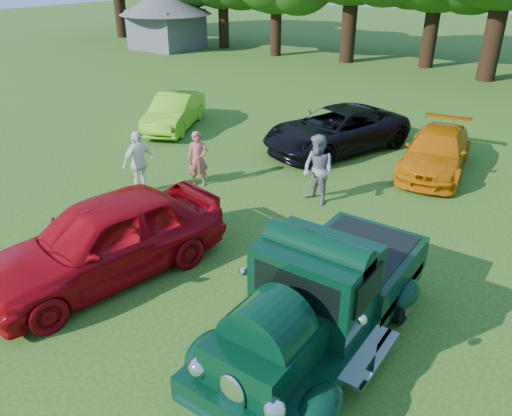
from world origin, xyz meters
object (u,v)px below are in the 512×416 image
Objects in this scene: spectator_grey at (318,170)px; spectator_white at (139,163)px; red_convertible at (105,239)px; gazebo at (166,13)px; spectator_pink at (198,159)px; hero_pickup at (321,301)px; back_car_orange at (436,151)px; back_car_lime at (174,112)px; back_car_black at (336,130)px.

spectator_white is (-4.28, -2.25, -0.04)m from spectator_grey.
red_convertible is at bearing -90.12° from spectator_grey.
gazebo reaches higher than spectator_grey.
spectator_pink is 24.50m from gazebo.
spectator_white reaches higher than red_convertible.
gazebo is at bearing 98.60° from spectator_pink.
gazebo is (-23.61, 20.75, 1.52)m from hero_pickup.
red_convertible is at bearing -171.34° from hero_pickup.
gazebo is (-22.80, 11.97, 1.78)m from back_car_orange.
back_car_lime is at bearing 179.66° from spectator_grey.
gazebo reaches higher than red_convertible.
spectator_pink is (-1.48, 4.50, -0.06)m from red_convertible.
hero_pickup is 7.38m from spectator_white.
spectator_white reaches higher than back_car_lime.
back_car_black is 3.25× the size of spectator_pink.
spectator_pink is (-5.17, -4.97, 0.17)m from back_car_orange.
hero_pickup is 1.33× the size of back_car_lime.
back_car_black is 6.80m from spectator_white.
spectator_grey is at bearing -123.39° from back_car_orange.
back_car_black is at bearing 99.61° from red_convertible.
back_car_orange is 2.69× the size of spectator_pink.
red_convertible is 0.97× the size of back_car_black.
spectator_white is (3.30, -4.83, 0.25)m from back_car_lime.
back_car_black is 2.90× the size of spectator_white.
spectator_pink is 0.25× the size of gazebo.
red_convertible is 10.17m from back_car_orange.
gazebo is at bearing 161.12° from spectator_grey.
back_car_lime is at bearing 102.96° from spectator_pink.
red_convertible is 2.81× the size of spectator_white.
spectator_white is (-2.82, -6.18, 0.17)m from back_car_black.
red_convertible is 0.78× the size of gazebo.
back_car_lime is at bearing -146.81° from back_car_black.
spectator_white is 24.76m from gazebo.
spectator_grey reaches higher than back_car_black.
red_convertible is 2.69× the size of spectator_grey.
spectator_white reaches higher than spectator_pink.
back_car_black is 4.20m from spectator_grey.
gazebo is (-17.63, 16.94, 1.61)m from spectator_pink.
spectator_white is at bearing 139.42° from red_convertible.
hero_pickup is 2.78× the size of spectator_grey.
spectator_pink is at bearing 147.44° from hero_pickup.
back_car_black reaches higher than back_car_lime.
spectator_white is (-6.95, 2.50, 0.02)m from hero_pickup.
back_car_black is 5.20m from spectator_pink.
back_car_lime is 6.26m from back_car_black.
back_car_orange is 7.17m from spectator_pink.
gazebo is at bearing 143.60° from back_car_orange.
hero_pickup is 0.81× the size of gazebo.
spectator_pink is at bearing -34.78° from spectator_white.
back_car_black is at bearing -22.98° from spectator_white.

